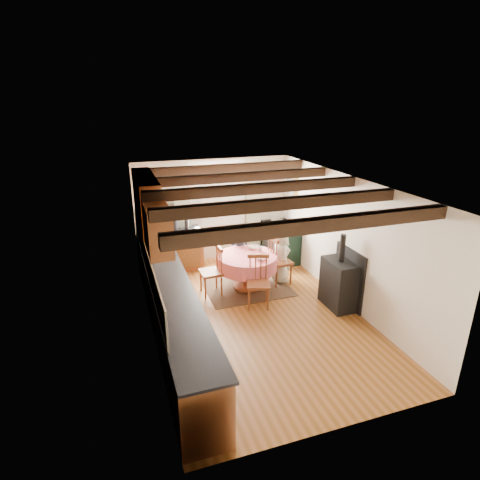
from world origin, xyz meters
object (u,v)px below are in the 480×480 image
object	(u,v)px
chair_right	(280,260)
aga_range	(280,242)
chair_near	(258,282)
child_right	(281,255)
cast_iron_stove	(340,271)
child_far	(239,250)
dining_table	(247,272)
cup	(260,249)
chair_left	(211,271)

from	to	relation	value
chair_right	aga_range	distance (m)	1.26
chair_near	child_right	world-z (taller)	child_right
chair_near	cast_iron_stove	size ratio (longest dim) A/B	0.69
child_far	child_right	xyz separation A→B (m)	(0.75, -0.51, -0.02)
aga_range	cast_iron_stove	world-z (taller)	cast_iron_stove
child_right	dining_table	bearing A→B (deg)	99.29
chair_right	cup	distance (m)	0.48
cup	chair_right	bearing A→B (deg)	-19.25
chair_near	cup	world-z (taller)	chair_near
child_far	cup	distance (m)	0.58
cast_iron_stove	child_far	distance (m)	2.27
chair_near	cup	distance (m)	1.02
child_far	chair_right	bearing A→B (deg)	149.07
aga_range	child_right	bearing A→B (deg)	-113.79
chair_near	child_right	distance (m)	1.21
chair_left	cast_iron_stove	world-z (taller)	cast_iron_stove
cup	aga_range	bearing A→B (deg)	47.55
aga_range	child_right	size ratio (longest dim) A/B	0.85
child_right	cup	world-z (taller)	child_right
chair_left	child_far	size ratio (longest dim) A/B	0.84
chair_left	child_right	xyz separation A→B (m)	(1.54, 0.11, 0.08)
chair_right	cup	xyz separation A→B (m)	(-0.39, 0.14, 0.24)
chair_left	chair_right	distance (m)	1.48
chair_left	cast_iron_stove	bearing A→B (deg)	58.19
child_far	child_right	bearing A→B (deg)	156.43
dining_table	aga_range	xyz separation A→B (m)	(1.25, 1.15, 0.09)
chair_near	cast_iron_stove	world-z (taller)	cast_iron_stove
cast_iron_stove	chair_right	bearing A→B (deg)	117.31
child_right	cup	distance (m)	0.50
chair_right	dining_table	bearing A→B (deg)	83.92
chair_near	chair_right	distance (m)	1.09
chair_left	child_right	bearing A→B (deg)	92.28
aga_range	cup	world-z (taller)	aga_range
dining_table	child_far	distance (m)	0.65
child_right	chair_left	bearing A→B (deg)	95.78
chair_left	chair_right	world-z (taller)	chair_right
child_far	child_right	size ratio (longest dim) A/B	1.04
chair_right	aga_range	xyz separation A→B (m)	(0.53, 1.14, -0.07)
child_far	child_right	world-z (taller)	child_far
chair_left	dining_table	bearing A→B (deg)	88.63
chair_left	aga_range	distance (m)	2.31
child_far	dining_table	bearing A→B (deg)	97.35
chair_near	aga_range	xyz separation A→B (m)	(1.30, 1.91, -0.04)
dining_table	child_right	world-z (taller)	child_right
chair_right	cup	size ratio (longest dim) A/B	10.10
chair_left	aga_range	xyz separation A→B (m)	(2.00, 1.16, -0.05)
chair_near	chair_left	size ratio (longest dim) A/B	0.98
child_far	chair_left	bearing A→B (deg)	48.29
chair_near	aga_range	size ratio (longest dim) A/B	1.00
cast_iron_stove	cup	xyz separation A→B (m)	(-1.03, 1.38, 0.06)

